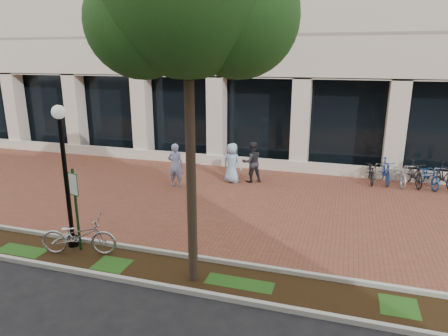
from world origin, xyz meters
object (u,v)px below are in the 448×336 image
(lamppost, at_px, (65,169))
(parking_sign, at_px, (75,199))
(pedestrian_left, at_px, (176,165))
(locked_bicycle, at_px, (79,236))
(bike_rack_cluster, at_px, (406,173))
(pedestrian_right, at_px, (232,163))
(street_tree, at_px, (190,1))
(pedestrian_mid, at_px, (252,162))

(lamppost, bearing_deg, parking_sign, -24.69)
(lamppost, distance_m, pedestrian_left, 5.90)
(locked_bicycle, height_order, bike_rack_cluster, locked_bicycle)
(lamppost, bearing_deg, pedestrian_left, 83.86)
(lamppost, bearing_deg, pedestrian_right, 69.21)
(locked_bicycle, height_order, pedestrian_left, pedestrian_left)
(pedestrian_left, distance_m, pedestrian_right, 2.35)
(bike_rack_cluster, bearing_deg, lamppost, -147.67)
(street_tree, relative_size, pedestrian_mid, 4.70)
(street_tree, relative_size, pedestrian_left, 4.56)
(street_tree, height_order, pedestrian_mid, street_tree)
(pedestrian_mid, relative_size, bike_rack_cluster, 0.48)
(locked_bicycle, relative_size, pedestrian_right, 1.20)
(parking_sign, relative_size, pedestrian_right, 1.38)
(street_tree, bearing_deg, parking_sign, 173.03)
(lamppost, xyz_separation_m, pedestrian_left, (0.61, 5.71, -1.34))
(locked_bicycle, xyz_separation_m, pedestrian_right, (2.15, 7.27, 0.31))
(street_tree, distance_m, locked_bicycle, 6.62)
(parking_sign, bearing_deg, pedestrian_mid, 82.40)
(lamppost, distance_m, bike_rack_cluster, 13.03)
(locked_bicycle, xyz_separation_m, pedestrian_mid, (2.92, 7.56, 0.34))
(pedestrian_right, distance_m, bike_rack_cluster, 7.15)
(parking_sign, height_order, street_tree, street_tree)
(pedestrian_left, bearing_deg, street_tree, 114.36)
(street_tree, xyz_separation_m, bike_rack_cluster, (5.65, 9.28, -5.69))
(pedestrian_mid, bearing_deg, street_tree, 60.42)
(locked_bicycle, height_order, pedestrian_mid, pedestrian_mid)
(pedestrian_mid, height_order, bike_rack_cluster, pedestrian_mid)
(street_tree, distance_m, pedestrian_mid, 9.47)
(pedestrian_right, xyz_separation_m, bike_rack_cluster, (6.92, 1.76, -0.35))
(parking_sign, distance_m, lamppost, 0.84)
(street_tree, distance_m, bike_rack_cluster, 12.26)
(bike_rack_cluster, bearing_deg, pedestrian_right, -175.71)
(parking_sign, bearing_deg, street_tree, 7.93)
(lamppost, relative_size, locked_bicycle, 1.95)
(locked_bicycle, height_order, pedestrian_right, pedestrian_right)
(parking_sign, height_order, pedestrian_right, parking_sign)
(pedestrian_left, bearing_deg, lamppost, 80.68)
(lamppost, height_order, pedestrian_right, lamppost)
(street_tree, xyz_separation_m, pedestrian_mid, (-0.51, 7.82, -5.31))
(lamppost, relative_size, pedestrian_left, 2.20)
(pedestrian_left, relative_size, pedestrian_mid, 1.03)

